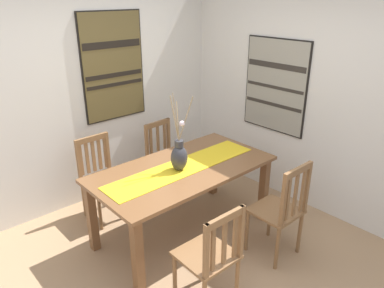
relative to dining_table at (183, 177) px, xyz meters
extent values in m
cube|color=#A37F5B|center=(-0.32, -0.48, -0.68)|extent=(6.40, 6.40, 0.03)
cube|color=silver|center=(-0.32, 1.38, 0.68)|extent=(6.40, 0.12, 2.70)
cube|color=silver|center=(1.54, -0.48, 0.68)|extent=(0.12, 6.40, 2.70)
cube|color=brown|center=(0.00, 0.00, 0.09)|extent=(1.83, 0.94, 0.03)
cube|color=brown|center=(-0.83, -0.39, -0.30)|extent=(0.08, 0.08, 0.74)
cube|color=brown|center=(0.83, -0.39, -0.30)|extent=(0.08, 0.08, 0.74)
cube|color=brown|center=(-0.83, 0.39, -0.30)|extent=(0.08, 0.08, 0.74)
cube|color=brown|center=(0.83, 0.39, -0.30)|extent=(0.08, 0.08, 0.74)
cube|color=gold|center=(0.00, 0.00, 0.11)|extent=(1.68, 0.36, 0.01)
ellipsoid|color=#333338|center=(-0.07, -0.02, 0.24)|extent=(0.18, 0.15, 0.26)
cylinder|color=#333338|center=(-0.07, -0.02, 0.39)|extent=(0.09, 0.09, 0.06)
cylinder|color=#997F5B|center=(-0.10, -0.02, 0.66)|extent=(0.07, 0.01, 0.48)
cylinder|color=#997F5B|center=(-0.09, 0.01, 0.64)|extent=(0.05, 0.08, 0.43)
cylinder|color=#997F5B|center=(0.01, -0.04, 0.63)|extent=(0.16, 0.05, 0.41)
cylinder|color=#997F5B|center=(-0.03, 0.03, 0.59)|extent=(0.08, 0.12, 0.35)
sphere|color=silver|center=(-0.02, -0.01, 0.58)|extent=(0.06, 0.06, 0.06)
cube|color=brown|center=(-0.45, 0.82, -0.20)|extent=(0.43, 0.43, 0.03)
cylinder|color=brown|center=(-0.27, 0.64, -0.44)|extent=(0.04, 0.04, 0.45)
cylinder|color=brown|center=(-0.63, 0.64, -0.44)|extent=(0.04, 0.04, 0.45)
cylinder|color=brown|center=(-0.27, 1.00, -0.44)|extent=(0.04, 0.04, 0.45)
cylinder|color=brown|center=(-0.63, 1.00, -0.44)|extent=(0.04, 0.04, 0.45)
cube|color=brown|center=(-0.27, 1.01, 0.04)|extent=(0.04, 0.04, 0.46)
cube|color=brown|center=(-0.63, 1.01, 0.04)|extent=(0.04, 0.04, 0.46)
cube|color=brown|center=(-0.45, 1.01, 0.24)|extent=(0.38, 0.04, 0.06)
cube|color=brown|center=(-0.30, 1.01, 0.02)|extent=(0.04, 0.02, 0.37)
cube|color=brown|center=(-0.38, 1.01, 0.02)|extent=(0.04, 0.02, 0.37)
cube|color=brown|center=(-0.45, 1.01, 0.02)|extent=(0.04, 0.02, 0.37)
cube|color=brown|center=(-0.53, 1.01, 0.02)|extent=(0.04, 0.02, 0.37)
cube|color=brown|center=(-0.60, 1.01, 0.02)|extent=(0.04, 0.02, 0.37)
cube|color=brown|center=(0.44, 0.79, -0.20)|extent=(0.45, 0.45, 0.03)
cylinder|color=brown|center=(0.63, 0.63, -0.44)|extent=(0.04, 0.04, 0.45)
cylinder|color=brown|center=(0.27, 0.60, -0.44)|extent=(0.04, 0.04, 0.45)
cylinder|color=brown|center=(0.60, 0.98, -0.44)|extent=(0.04, 0.04, 0.45)
cylinder|color=brown|center=(0.24, 0.96, -0.44)|extent=(0.04, 0.04, 0.45)
cube|color=brown|center=(0.60, 0.99, 0.03)|extent=(0.04, 0.04, 0.43)
cube|color=brown|center=(0.24, 0.97, 0.03)|extent=(0.04, 0.04, 0.43)
cube|color=brown|center=(0.42, 0.98, 0.21)|extent=(0.38, 0.06, 0.06)
cube|color=brown|center=(0.54, 0.99, 0.01)|extent=(0.04, 0.02, 0.34)
cube|color=brown|center=(0.42, 0.98, 0.01)|extent=(0.04, 0.02, 0.34)
cube|color=brown|center=(0.31, 0.97, 0.01)|extent=(0.04, 0.02, 0.34)
cube|color=brown|center=(-0.47, -0.83, -0.20)|extent=(0.43, 0.43, 0.03)
cylinder|color=brown|center=(-0.65, -0.65, -0.44)|extent=(0.04, 0.04, 0.45)
cylinder|color=brown|center=(-0.29, -0.65, -0.44)|extent=(0.04, 0.04, 0.45)
cylinder|color=brown|center=(-0.30, -1.01, -0.44)|extent=(0.04, 0.04, 0.45)
cube|color=brown|center=(-0.66, -1.02, 0.04)|extent=(0.04, 0.04, 0.46)
cube|color=brown|center=(-0.30, -1.02, 0.04)|extent=(0.04, 0.04, 0.46)
cube|color=brown|center=(-0.48, -1.02, 0.24)|extent=(0.38, 0.04, 0.06)
cube|color=brown|center=(-0.59, -1.02, 0.03)|extent=(0.04, 0.02, 0.37)
cube|color=brown|center=(-0.48, -1.02, 0.03)|extent=(0.04, 0.02, 0.37)
cube|color=brown|center=(-0.36, -1.02, 0.03)|extent=(0.04, 0.02, 0.37)
cube|color=brown|center=(0.46, -0.81, -0.20)|extent=(0.42, 0.42, 0.03)
cylinder|color=brown|center=(0.28, -0.63, -0.44)|extent=(0.04, 0.04, 0.45)
cylinder|color=brown|center=(0.64, -0.64, -0.44)|extent=(0.04, 0.04, 0.45)
cylinder|color=brown|center=(0.27, -0.99, -0.44)|extent=(0.04, 0.04, 0.45)
cylinder|color=brown|center=(0.63, -1.00, -0.44)|extent=(0.04, 0.04, 0.45)
cube|color=brown|center=(0.27, -1.00, 0.07)|extent=(0.04, 0.04, 0.52)
cube|color=brown|center=(0.63, -1.01, 0.07)|extent=(0.04, 0.04, 0.52)
cube|color=brown|center=(0.45, -1.00, 0.30)|extent=(0.38, 0.04, 0.06)
cube|color=brown|center=(0.34, -1.00, 0.06)|extent=(0.04, 0.02, 0.43)
cube|color=brown|center=(0.45, -1.00, 0.06)|extent=(0.04, 0.02, 0.43)
cube|color=brown|center=(0.57, -1.01, 0.06)|extent=(0.04, 0.02, 0.43)
cube|color=black|center=(0.06, 1.32, 0.91)|extent=(0.80, 0.04, 1.25)
cube|color=brown|center=(0.06, 1.30, 0.91)|extent=(0.77, 0.01, 1.22)
cube|color=black|center=(0.06, 1.29, 0.82)|extent=(0.74, 0.00, 0.05)
cube|color=black|center=(0.06, 1.29, 0.71)|extent=(0.74, 0.00, 0.04)
cube|color=black|center=(0.06, 1.29, 1.17)|extent=(0.74, 0.00, 0.08)
cube|color=black|center=(1.48, 0.03, 0.69)|extent=(0.04, 0.86, 1.10)
cube|color=gray|center=(1.46, 0.03, 0.69)|extent=(0.01, 0.83, 1.07)
cube|color=#2D2823|center=(1.45, 0.03, 0.47)|extent=(0.00, 0.80, 0.04)
cube|color=#2D2823|center=(1.45, 0.03, 0.68)|extent=(0.00, 0.80, 0.04)
cube|color=#2D2823|center=(1.45, 0.03, 0.93)|extent=(0.00, 0.80, 0.07)
camera|label=1|loc=(-2.11, -2.48, 1.72)|focal=34.12mm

